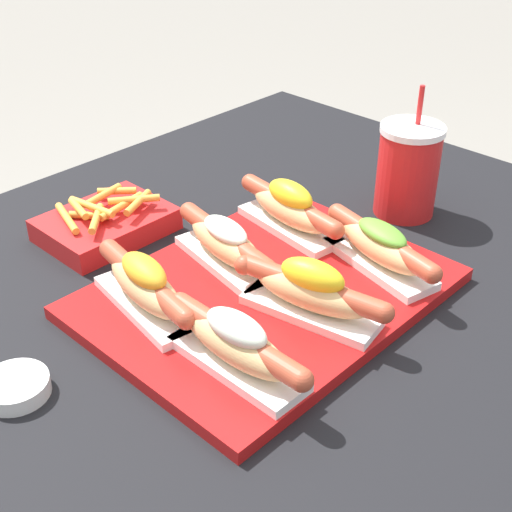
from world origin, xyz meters
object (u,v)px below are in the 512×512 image
hot_dog_3 (145,286)px  fries_basket (106,223)px  hot_dog_0 (237,344)px  hot_dog_2 (381,246)px  hot_dog_4 (226,244)px  drink_cup (408,170)px  sauce_bowl (15,386)px  serving_tray (267,293)px  hot_dog_1 (312,291)px  hot_dog_5 (290,209)px

hot_dog_3 → fries_basket: 0.23m
hot_dog_0 → hot_dog_2: (0.28, 0.01, -0.00)m
hot_dog_4 → drink_cup: (0.32, -0.07, 0.02)m
hot_dog_3 → sauce_bowl: bearing=180.0°
serving_tray → fries_basket: bearing=99.1°
hot_dog_1 → hot_dog_2: hot_dog_1 is taller
fries_basket → sauce_bowl: bearing=-142.6°
hot_dog_0 → hot_dog_3: (0.00, 0.16, 0.00)m
hot_dog_4 → hot_dog_5: (0.13, 0.00, 0.00)m
hot_dog_3 → drink_cup: bearing=-8.8°
hot_dog_0 → hot_dog_1: size_ratio=1.02×
hot_dog_2 → hot_dog_4: 0.21m
sauce_bowl → drink_cup: (0.65, -0.07, 0.06)m
sauce_bowl → drink_cup: size_ratio=0.37×
hot_dog_2 → hot_dog_4: (-0.14, 0.16, 0.00)m
hot_dog_3 → serving_tray: bearing=-29.1°
hot_dog_1 → hot_dog_5: same height
hot_dog_0 → hot_dog_1: 0.13m
hot_dog_0 → drink_cup: bearing=10.8°
hot_dog_1 → drink_cup: (0.33, 0.08, 0.02)m
hot_dog_2 → hot_dog_3: hot_dog_3 is taller
hot_dog_0 → hot_dog_3: size_ratio=1.01×
hot_dog_0 → hot_dog_4: hot_dog_0 is taller
serving_tray → hot_dog_5: bearing=30.6°
hot_dog_3 → drink_cup: (0.47, -0.07, 0.02)m
hot_dog_2 → sauce_bowl: (-0.47, 0.15, -0.04)m
hot_dog_1 → drink_cup: drink_cup is taller
hot_dog_0 → sauce_bowl: 0.25m
hot_dog_4 → hot_dog_5: bearing=0.3°
drink_cup → fries_basket: drink_cup is taller
hot_dog_5 → sauce_bowl: (-0.46, -0.00, -0.04)m
hot_dog_3 → sauce_bowl: (-0.19, 0.00, -0.04)m
hot_dog_5 → hot_dog_1: bearing=-131.4°
serving_tray → sauce_bowl: size_ratio=5.99×
hot_dog_4 → hot_dog_0: bearing=-131.0°
hot_dog_1 → drink_cup: bearing=14.3°
serving_tray → drink_cup: drink_cup is taller
drink_cup → hot_dog_0: bearing=-169.2°
serving_tray → hot_dog_0: hot_dog_0 is taller
serving_tray → hot_dog_1: size_ratio=2.14×
hot_dog_1 → serving_tray: bearing=86.1°
hot_dog_2 → hot_dog_5: (-0.01, 0.16, 0.00)m
serving_tray → fries_basket: 0.29m
hot_dog_0 → fries_basket: bearing=76.1°
sauce_bowl → hot_dog_1: bearing=-26.1°
hot_dog_4 → serving_tray: bearing=-91.7°
hot_dog_4 → sauce_bowl: 0.33m
hot_dog_2 → hot_dog_3: bearing=151.2°
hot_dog_2 → sauce_bowl: size_ratio=2.78×
hot_dog_3 → hot_dog_4: hot_dog_3 is taller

